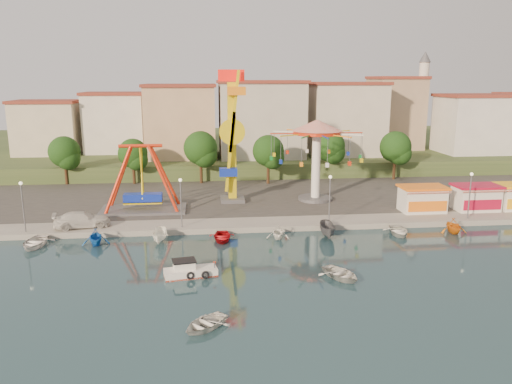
{
  "coord_description": "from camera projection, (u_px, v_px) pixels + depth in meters",
  "views": [
    {
      "loc": [
        -5.41,
        -38.5,
        16.03
      ],
      "look_at": [
        0.05,
        14.0,
        4.0
      ],
      "focal_mm": 35.0,
      "sensor_mm": 36.0,
      "label": 1
    }
  ],
  "objects": [
    {
      "name": "booth_left",
      "position": [
        422.0,
        199.0,
        58.98
      ],
      "size": [
        5.4,
        3.78,
        3.08
      ],
      "color": "white",
      "rests_on": "quay_deck"
    },
    {
      "name": "moored_boat_0",
      "position": [
        35.0,
        242.0,
        48.62
      ],
      "size": [
        3.31,
        4.42,
        0.87
      ],
      "primitive_type": "imported",
      "rotation": [
        0.0,
        0.0,
        -0.08
      ],
      "color": "white",
      "rests_on": "ground"
    },
    {
      "name": "tree_2",
      "position": [
        201.0,
        148.0,
        74.25
      ],
      "size": [
        5.02,
        5.02,
        7.85
      ],
      "color": "#382314",
      "rests_on": "quay_deck"
    },
    {
      "name": "building_0",
      "position": [
        31.0,
        123.0,
        80.76
      ],
      "size": [
        9.26,
        9.53,
        11.87
      ],
      "primitive_type": "cube",
      "color": "beige",
      "rests_on": "hill_terrace"
    },
    {
      "name": "moored_boat_1",
      "position": [
        96.0,
        237.0,
        49.12
      ],
      "size": [
        3.23,
        3.56,
        1.63
      ],
      "primitive_type": "imported",
      "rotation": [
        0.0,
        0.0,
        0.2
      ],
      "color": "blue",
      "rests_on": "ground"
    },
    {
      "name": "moored_boat_6",
      "position": [
        398.0,
        231.0,
        52.34
      ],
      "size": [
        3.03,
        3.99,
        0.78
      ],
      "primitive_type": "imported",
      "rotation": [
        0.0,
        0.0,
        -0.1
      ],
      "color": "silver",
      "rests_on": "ground"
    },
    {
      "name": "pirate_ship_ride",
      "position": [
        142.0,
        180.0,
        58.79
      ],
      "size": [
        10.0,
        5.0,
        8.0
      ],
      "color": "#59595E",
      "rests_on": "quay_deck"
    },
    {
      "name": "tree_5",
      "position": [
        395.0,
        147.0,
        77.06
      ],
      "size": [
        4.83,
        4.83,
        7.54
      ],
      "color": "#382314",
      "rests_on": "quay_deck"
    },
    {
      "name": "tree_3",
      "position": [
        268.0,
        151.0,
        73.94
      ],
      "size": [
        4.68,
        4.68,
        7.32
      ],
      "color": "#382314",
      "rests_on": "quay_deck"
    },
    {
      "name": "kamikaze_tower",
      "position": [
        232.0,
        139.0,
        62.21
      ],
      "size": [
        3.26,
        3.1,
        16.5
      ],
      "color": "#59595E",
      "rests_on": "quay_deck"
    },
    {
      "name": "wave_swinger",
      "position": [
        317.0,
        142.0,
        63.2
      ],
      "size": [
        11.6,
        11.6,
        10.4
      ],
      "color": "#59595E",
      "rests_on": "quay_deck"
    },
    {
      "name": "tree_0",
      "position": [
        64.0,
        152.0,
        73.46
      ],
      "size": [
        4.6,
        4.6,
        7.19
      ],
      "color": "#382314",
      "rests_on": "quay_deck"
    },
    {
      "name": "van",
      "position": [
        82.0,
        220.0,
        52.83
      ],
      "size": [
        6.12,
        3.55,
        1.67
      ],
      "primitive_type": "imported",
      "rotation": [
        0.0,
        0.0,
        1.79
      ],
      "color": "silver",
      "rests_on": "quay_deck"
    },
    {
      "name": "rowboat_a",
      "position": [
        341.0,
        274.0,
        40.9
      ],
      "size": [
        4.15,
        4.6,
        0.78
      ],
      "primitive_type": "imported",
      "rotation": [
        0.0,
        0.0,
        0.48
      ],
      "color": "silver",
      "rests_on": "ground"
    },
    {
      "name": "lamp_post_2",
      "position": [
        330.0,
        200.0,
        54.17
      ],
      "size": [
        0.14,
        0.14,
        5.0
      ],
      "primitive_type": "cylinder",
      "color": "#59595E",
      "rests_on": "quay_deck"
    },
    {
      "name": "moored_boat_5",
      "position": [
        328.0,
        230.0,
        51.49
      ],
      "size": [
        1.9,
        4.1,
        1.53
      ],
      "primitive_type": "imported",
      "rotation": [
        0.0,
        0.0,
        -0.11
      ],
      "color": "#56565B",
      "rests_on": "ground"
    },
    {
      "name": "moored_boat_7",
      "position": [
        453.0,
        226.0,
        52.86
      ],
      "size": [
        2.85,
        3.24,
        1.63
      ],
      "primitive_type": "imported",
      "rotation": [
        0.0,
        0.0,
        -0.06
      ],
      "color": "orange",
      "rests_on": "ground"
    },
    {
      "name": "rowboat_b",
      "position": [
        205.0,
        323.0,
        32.7
      ],
      "size": [
        4.16,
        4.13,
        0.71
      ],
      "primitive_type": "imported",
      "rotation": [
        0.0,
        0.0,
        -0.81
      ],
      "color": "silver",
      "rests_on": "ground"
    },
    {
      "name": "ground",
      "position": [
        273.0,
        276.0,
        41.44
      ],
      "size": [
        200.0,
        200.0,
        0.0
      ],
      "primitive_type": "plane",
      "color": "#152E3C",
      "rests_on": "ground"
    },
    {
      "name": "building_2",
      "position": [
        188.0,
        121.0,
        89.09
      ],
      "size": [
        11.95,
        9.28,
        11.23
      ],
      "primitive_type": "cube",
      "color": "tan",
      "rests_on": "hill_terrace"
    },
    {
      "name": "hill_terrace",
      "position": [
        230.0,
        148.0,
        106.08
      ],
      "size": [
        200.0,
        60.0,
        3.0
      ],
      "primitive_type": "cube",
      "color": "#384C26",
      "rests_on": "ground"
    },
    {
      "name": "moored_boat_4",
      "position": [
        278.0,
        232.0,
        50.98
      ],
      "size": [
        2.82,
        3.12,
        1.44
      ],
      "primitive_type": "imported",
      "rotation": [
        0.0,
        0.0,
        -0.18
      ],
      "color": "white",
      "rests_on": "ground"
    },
    {
      "name": "lamp_post_0",
      "position": [
        23.0,
        208.0,
        50.94
      ],
      "size": [
        0.14,
        0.14,
        5.0
      ],
      "primitive_type": "cylinder",
      "color": "#59595E",
      "rests_on": "quay_deck"
    },
    {
      "name": "quay_deck",
      "position": [
        231.0,
        158.0,
        101.5
      ],
      "size": [
        200.0,
        100.0,
        0.6
      ],
      "primitive_type": "cube",
      "color": "#9E998E",
      "rests_on": "ground"
    },
    {
      "name": "tree_1",
      "position": [
        133.0,
        153.0,
        73.82
      ],
      "size": [
        4.35,
        4.35,
        6.8
      ],
      "color": "#382314",
      "rests_on": "quay_deck"
    },
    {
      "name": "building_1",
      "position": [
        113.0,
        129.0,
        87.5
      ],
      "size": [
        12.33,
        9.01,
        8.63
      ],
      "primitive_type": "cube",
      "color": "silver",
      "rests_on": "hill_terrace"
    },
    {
      "name": "building_6",
      "position": [
        476.0,
        117.0,
        91.16
      ],
      "size": [
        8.23,
        8.98,
        12.36
      ],
      "primitive_type": "cube",
      "color": "silver",
      "rests_on": "hill_terrace"
    },
    {
      "name": "building_4",
      "position": [
        337.0,
        125.0,
        92.3
      ],
      "size": [
        10.75,
        9.23,
        9.24
      ],
      "primitive_type": "cube",
      "color": "beige",
      "rests_on": "hill_terrace"
    },
    {
      "name": "tree_4",
      "position": [
        329.0,
        146.0,
        77.8
      ],
      "size": [
        4.86,
        4.86,
        7.6
      ],
      "color": "#382314",
      "rests_on": "quay_deck"
    },
    {
      "name": "minaret",
      "position": [
        422.0,
        97.0,
        94.65
      ],
      "size": [
        2.8,
        2.8,
        18.0
      ],
      "color": "silver",
      "rests_on": "hill_terrace"
    },
    {
      "name": "lamp_post_1",
      "position": [
        181.0,
        204.0,
        52.56
      ],
      "size": [
        0.14,
        0.14,
        5.0
      ],
      "primitive_type": "cylinder",
      "color": "#59595E",
      "rests_on": "quay_deck"
    },
    {
      "name": "moored_boat_3",
      "position": [
        222.0,
        237.0,
        50.47
      ],
      "size": [
        2.75,
        3.77,
        0.76
      ],
      "primitive_type": "imported",
      "rotation": [
        0.0,
        0.0,
        -0.03
      ],
      "color": "#AF0E14",
      "rests_on": "ground"
    },
    {
      "name": "building_3",
      "position": [
        267.0,
        128.0,
        87.65
      ],
      "size": [
        12.59,
        10.5,
        9.2
      ],
      "primitive_type": "cube",
      "color": "beige",
      "rests_on": "hill_terrace"
    },
    {
      "name": "moored_boat_2",
      "position": [
        160.0,
        236.0,
        49.79
      ],
      "size": [
        1.55,
        3.58,
        1.35
      ],
      "primitive_type": "imported",
      "rotation": [
        0.0,
        0.0,
        -0.07
      ],
      "color": "white",
      "rests_on": "ground"
    },
    {
      "name": "booth_mid",
      "position": [
        476.0,
        197.0,
        59.66
      ],
      "size": [
        5.4,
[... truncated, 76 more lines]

